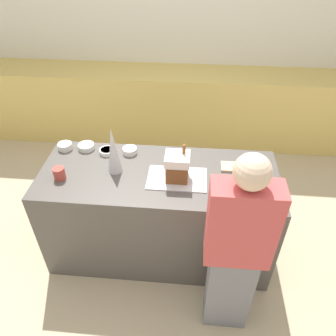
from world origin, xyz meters
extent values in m
plane|color=#C6B28E|center=(0.00, 0.00, 0.00)|extent=(12.00, 12.00, 0.00)
cube|color=white|center=(0.00, 2.27, 1.30)|extent=(8.00, 0.05, 2.60)
cube|color=#DBBC60|center=(0.00, 1.94, 0.47)|extent=(6.00, 0.60, 0.94)
cube|color=#514C47|center=(0.00, 0.00, 0.45)|extent=(1.88, 0.77, 0.90)
cube|color=silver|center=(0.15, -0.05, 0.90)|extent=(0.45, 0.29, 0.01)
cube|color=brown|center=(0.15, -0.05, 0.98)|extent=(0.16, 0.15, 0.15)
cube|color=white|center=(0.15, -0.05, 1.09)|extent=(0.18, 0.17, 0.07)
cylinder|color=brown|center=(0.19, -0.03, 1.16)|extent=(0.02, 0.02, 0.08)
cone|color=silver|center=(-0.34, 0.01, 1.09)|extent=(0.11, 0.11, 0.39)
cylinder|color=silver|center=(-0.84, 0.26, 0.93)|extent=(0.12, 0.12, 0.05)
cylinder|color=white|center=(-0.84, 0.26, 0.95)|extent=(0.10, 0.10, 0.01)
cylinder|color=silver|center=(-0.66, 0.28, 0.92)|extent=(0.14, 0.14, 0.04)
cylinder|color=yellow|center=(-0.66, 0.28, 0.94)|extent=(0.11, 0.11, 0.01)
cylinder|color=white|center=(-0.27, 0.25, 0.92)|extent=(0.12, 0.12, 0.05)
cylinder|color=green|center=(-0.27, 0.25, 0.94)|extent=(0.10, 0.10, 0.01)
cylinder|color=white|center=(-0.47, 0.24, 0.92)|extent=(0.13, 0.13, 0.04)
cylinder|color=yellow|center=(-0.47, 0.24, 0.93)|extent=(0.11, 0.11, 0.01)
cube|color=#CCB78C|center=(0.58, 0.12, 0.91)|extent=(0.19, 0.12, 0.02)
cylinder|color=#B24238|center=(-0.75, -0.12, 0.95)|extent=(0.09, 0.09, 0.10)
cube|color=slate|center=(0.57, -0.63, 0.38)|extent=(0.32, 0.17, 0.76)
cube|color=#CC4C4C|center=(0.57, -0.63, 1.06)|extent=(0.41, 0.18, 0.60)
sphere|color=beige|center=(0.57, -0.63, 1.46)|extent=(0.21, 0.21, 0.21)
cylinder|color=beige|center=(0.57, -0.42, 1.19)|extent=(0.07, 0.41, 0.07)
camera|label=1|loc=(0.25, -1.97, 2.52)|focal=35.00mm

